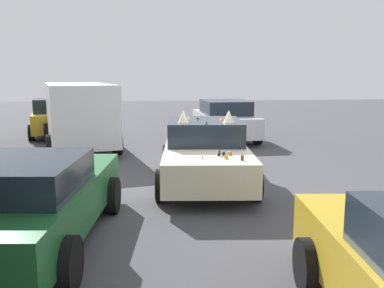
% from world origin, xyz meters
% --- Properties ---
extents(ground_plane, '(60.00, 60.00, 0.00)m').
position_xyz_m(ground_plane, '(0.00, 0.00, 0.00)').
color(ground_plane, '#47474C').
extents(art_car_decorated, '(4.73, 2.36, 1.69)m').
position_xyz_m(art_car_decorated, '(0.05, -0.00, 0.70)').
color(art_car_decorated, beige).
rests_on(art_car_decorated, ground).
extents(parked_van_far_right, '(5.31, 3.06, 2.14)m').
position_xyz_m(parked_van_far_right, '(4.89, 3.52, 1.20)').
color(parked_van_far_right, silver).
rests_on(parked_van_far_right, ground).
extents(parked_sedan_near_left, '(4.47, 2.13, 1.48)m').
position_xyz_m(parked_sedan_near_left, '(6.34, -1.62, 0.75)').
color(parked_sedan_near_left, silver).
rests_on(parked_sedan_near_left, ground).
extents(parked_sedan_behind_left, '(4.21, 2.52, 1.49)m').
position_xyz_m(parked_sedan_behind_left, '(8.13, 4.97, 0.72)').
color(parked_sedan_behind_left, gold).
rests_on(parked_sedan_behind_left, ground).
extents(parked_sedan_far_left, '(4.59, 2.38, 1.34)m').
position_xyz_m(parked_sedan_far_left, '(-3.29, 3.00, 0.68)').
color(parked_sedan_far_left, '#1E602D').
rests_on(parked_sedan_far_left, ground).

